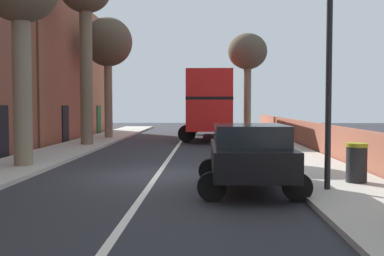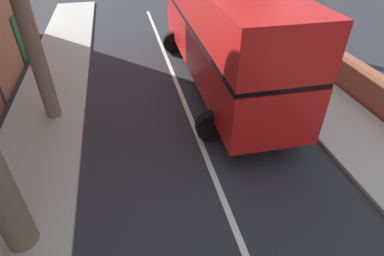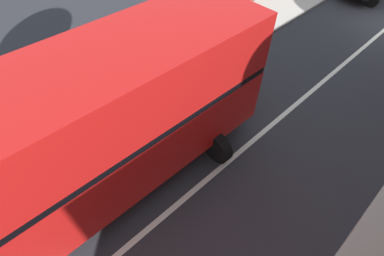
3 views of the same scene
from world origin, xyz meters
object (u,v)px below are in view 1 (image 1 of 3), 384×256
object	(u,v)px
street_tree_left_2	(85,5)
lamppost_right	(329,31)
double_decker_bus	(210,101)
street_tree_left_0	(21,1)
litter_bin_right	(356,162)
parked_car_black_right_2	(249,153)
street_tree_right_3	(248,54)
street_tree_left_6	(108,44)

from	to	relation	value
street_tree_left_2	lamppost_right	size ratio (longest dim) A/B	1.40
double_decker_bus	street_tree_left_0	distance (m)	16.09
street_tree_left_0	litter_bin_right	distance (m)	11.43
parked_car_black_right_2	street_tree_right_3	world-z (taller)	street_tree_right_3
street_tree_left_6	litter_bin_right	size ratio (longest dim) A/B	7.35
parked_car_black_right_2	litter_bin_right	distance (m)	2.90
parked_car_black_right_2	lamppost_right	world-z (taller)	lamppost_right
parked_car_black_right_2	street_tree_left_6	size ratio (longest dim) A/B	0.54
parked_car_black_right_2	street_tree_left_2	xyz separation A→B (m)	(-7.11, 11.98, 6.20)
street_tree_left_0	litter_bin_right	bearing A→B (deg)	-17.39
parked_car_black_right_2	street_tree_left_2	bearing A→B (deg)	120.70
street_tree_left_6	litter_bin_right	xyz separation A→B (m)	(9.89, -16.36, -5.23)
lamppost_right	street_tree_left_6	bearing A→B (deg)	117.12
street_tree_left_6	litter_bin_right	world-z (taller)	street_tree_left_6
parked_car_black_right_2	litter_bin_right	size ratio (longest dim) A/B	3.94
street_tree_left_2	double_decker_bus	bearing A→B (deg)	44.85
street_tree_left_0	litter_bin_right	world-z (taller)	street_tree_left_0
lamppost_right	litter_bin_right	bearing A→B (deg)	44.98
double_decker_bus	street_tree_right_3	bearing A→B (deg)	58.49
double_decker_bus	street_tree_left_6	distance (m)	7.30
street_tree_left_2	street_tree_right_3	bearing A→B (deg)	49.98
street_tree_left_0	street_tree_right_3	xyz separation A→B (m)	(9.09, 19.08, 0.37)
street_tree_right_3	street_tree_left_6	distance (m)	10.80
street_tree_left_0	street_tree_left_2	world-z (taller)	street_tree_left_2
double_decker_bus	street_tree_left_2	bearing A→B (deg)	-135.15
street_tree_left_2	litter_bin_right	distance (m)	16.37
parked_car_black_right_2	litter_bin_right	world-z (taller)	parked_car_black_right_2
street_tree_right_3	litter_bin_right	bearing A→B (deg)	-87.98
street_tree_right_3	street_tree_left_2	bearing A→B (deg)	-130.02
street_tree_right_3	parked_car_black_right_2	bearing A→B (deg)	-95.05
street_tree_left_2	parked_car_black_right_2	bearing A→B (deg)	-59.30
double_decker_bus	street_tree_right_3	size ratio (longest dim) A/B	1.46
street_tree_left_6	street_tree_left_0	bearing A→B (deg)	-89.92
street_tree_left_6	double_decker_bus	bearing A→B (deg)	10.89
double_decker_bus	parked_car_black_right_2	xyz separation A→B (m)	(0.80, -18.27, -1.42)
parked_car_black_right_2	street_tree_left_0	world-z (taller)	street_tree_left_0
parked_car_black_right_2	street_tree_left_0	xyz separation A→B (m)	(-7.07, 3.79, 4.56)
double_decker_bus	litter_bin_right	distance (m)	18.02
street_tree_left_6	street_tree_left_2	bearing A→B (deg)	-90.28
double_decker_bus	street_tree_left_2	size ratio (longest dim) A/B	1.21
street_tree_left_2	lamppost_right	world-z (taller)	street_tree_left_2
parked_car_black_right_2	lamppost_right	xyz separation A→B (m)	(1.80, -0.30, 2.88)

